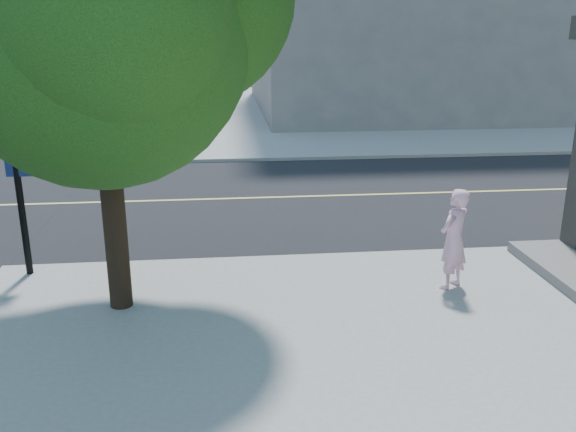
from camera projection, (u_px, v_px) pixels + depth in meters
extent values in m
plane|color=black|center=(60.00, 270.00, 11.13)|extent=(140.00, 140.00, 0.00)
cube|color=black|center=(105.00, 202.00, 15.40)|extent=(140.00, 9.00, 0.01)
cube|color=gray|center=(417.00, 108.00, 32.91)|extent=(29.00, 25.00, 0.12)
imported|color=#EAADC6|center=(454.00, 239.00, 9.85)|extent=(0.73, 0.69, 1.67)
cylinder|color=black|center=(113.00, 198.00, 8.93)|extent=(0.34, 0.34, 3.42)
sphere|color=#235316|center=(98.00, 36.00, 8.26)|extent=(4.18, 4.18, 4.18)
sphere|color=#235316|center=(112.00, 12.00, 7.22)|extent=(2.85, 2.85, 2.85)
cylinder|color=black|center=(15.00, 161.00, 10.07)|extent=(0.11, 0.11, 4.00)
cube|color=white|center=(14.00, 132.00, 9.92)|extent=(0.52, 0.04, 0.19)
cube|color=navy|center=(18.00, 161.00, 10.06)|extent=(0.43, 0.04, 0.52)
imported|color=black|center=(5.00, 84.00, 9.71)|extent=(0.16, 0.19, 0.95)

